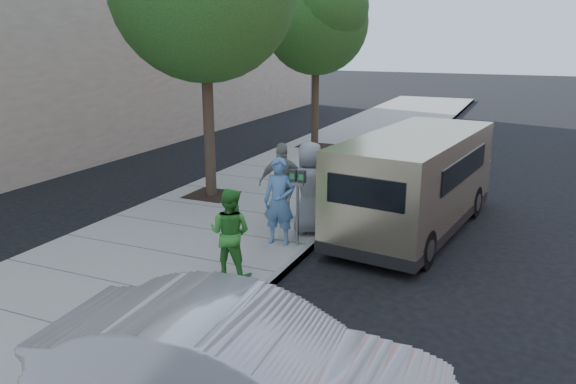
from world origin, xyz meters
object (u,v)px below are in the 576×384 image
object	(u,v)px
sedan	(240,374)
parking_meter	(298,191)
person_officer	(279,201)
tree_far	(317,17)
person_green_shirt	(230,233)
person_striped_polo	(283,183)
person_gray_shirt	(310,188)
van	(416,180)

from	to	relation	value
sedan	parking_meter	bearing A→B (deg)	12.29
person_officer	tree_far	bearing A→B (deg)	100.96
person_green_shirt	person_striped_polo	distance (m)	3.10
sedan	person_green_shirt	bearing A→B (deg)	26.84
tree_far	person_officer	world-z (taller)	tree_far
parking_meter	person_gray_shirt	distance (m)	0.83
parking_meter	person_officer	bearing A→B (deg)	-173.83
van	sedan	xyz separation A→B (m)	(-0.35, -7.50, -0.41)
sedan	person_striped_polo	world-z (taller)	person_striped_polo
van	person_officer	xyz separation A→B (m)	(-2.26, -2.33, -0.13)
parking_meter	person_green_shirt	world-z (taller)	person_green_shirt
tree_far	person_striped_polo	bearing A→B (deg)	-73.62
person_green_shirt	person_striped_polo	size ratio (longest dim) A/B	0.87
van	sedan	world-z (taller)	van
sedan	person_gray_shirt	world-z (taller)	person_gray_shirt
tree_far	person_gray_shirt	size ratio (longest dim) A/B	3.28
parking_meter	person_officer	world-z (taller)	person_officer
tree_far	sedan	world-z (taller)	tree_far
parking_meter	sedan	world-z (taller)	parking_meter
tree_far	person_striped_polo	xyz separation A→B (m)	(2.61, -8.86, -3.83)
van	sedan	distance (m)	7.52
person_striped_polo	person_officer	bearing A→B (deg)	89.35
tree_far	person_green_shirt	size ratio (longest dim) A/B	4.10
tree_far	parking_meter	bearing A→B (deg)	-70.97
van	tree_far	bearing A→B (deg)	132.21
person_officer	person_green_shirt	bearing A→B (deg)	-99.77
person_gray_shirt	sedan	bearing A→B (deg)	64.43
person_officer	parking_meter	bearing A→B (deg)	-0.16
person_green_shirt	person_officer	bearing A→B (deg)	-96.52
parking_meter	person_gray_shirt	world-z (taller)	person_gray_shirt
sedan	person_green_shirt	xyz separation A→B (m)	(-2.03, 3.39, 0.19)
person_gray_shirt	person_striped_polo	bearing A→B (deg)	-68.13
person_striped_polo	person_gray_shirt	bearing A→B (deg)	130.33
person_green_shirt	van	bearing A→B (deg)	-122.83
tree_far	person_green_shirt	bearing A→B (deg)	-75.94
person_striped_polo	parking_meter	bearing A→B (deg)	103.40
person_gray_shirt	tree_far	bearing A→B (deg)	-110.19
tree_far	person_striped_polo	distance (m)	10.00
person_officer	person_striped_polo	world-z (taller)	person_striped_polo
tree_far	person_striped_polo	size ratio (longest dim) A/B	3.58
person_green_shirt	parking_meter	bearing A→B (deg)	-108.03
tree_far	parking_meter	size ratio (longest dim) A/B	4.17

